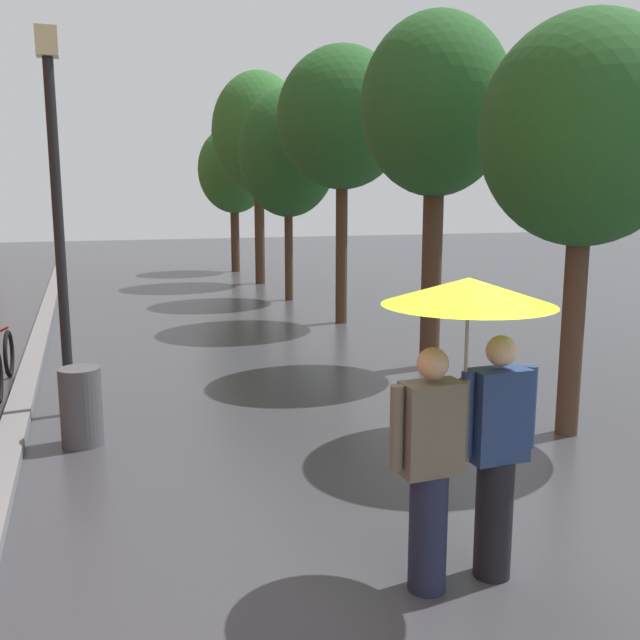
{
  "coord_description": "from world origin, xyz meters",
  "views": [
    {
      "loc": [
        -2.34,
        -4.16,
        2.65
      ],
      "look_at": [
        0.01,
        2.77,
        1.35
      ],
      "focal_mm": 39.2,
      "sensor_mm": 36.0,
      "label": 1
    }
  ],
  "objects_px": {
    "street_tree_1": "(436,109)",
    "street_lamp_post": "(57,198)",
    "street_tree_4": "(258,134)",
    "couple_under_umbrella": "(466,384)",
    "litter_bin": "(81,407)",
    "street_tree_3": "(288,153)",
    "street_tree_0": "(585,133)",
    "street_tree_2": "(342,119)",
    "street_tree_5": "(234,171)"
  },
  "relations": [
    {
      "from": "street_lamp_post",
      "to": "street_tree_2",
      "type": "bearing_deg",
      "value": 42.14
    },
    {
      "from": "street_tree_2",
      "to": "couple_under_umbrella",
      "type": "bearing_deg",
      "value": -105.78
    },
    {
      "from": "street_tree_1",
      "to": "litter_bin",
      "type": "xyz_separation_m",
      "value": [
        -5.17,
        -1.92,
        -3.49
      ]
    },
    {
      "from": "street_tree_0",
      "to": "street_tree_2",
      "type": "xyz_separation_m",
      "value": [
        0.04,
        7.4,
        0.87
      ]
    },
    {
      "from": "street_tree_0",
      "to": "street_tree_1",
      "type": "distance_m",
      "value": 3.35
    },
    {
      "from": "street_tree_0",
      "to": "street_tree_2",
      "type": "relative_size",
      "value": 0.81
    },
    {
      "from": "couple_under_umbrella",
      "to": "street_lamp_post",
      "type": "distance_m",
      "value": 5.66
    },
    {
      "from": "street_tree_0",
      "to": "street_tree_3",
      "type": "height_order",
      "value": "street_tree_3"
    },
    {
      "from": "street_tree_4",
      "to": "street_lamp_post",
      "type": "bearing_deg",
      "value": -114.16
    },
    {
      "from": "street_tree_0",
      "to": "couple_under_umbrella",
      "type": "height_order",
      "value": "street_tree_0"
    },
    {
      "from": "street_tree_2",
      "to": "street_tree_5",
      "type": "distance_m",
      "value": 10.76
    },
    {
      "from": "street_tree_1",
      "to": "street_tree_3",
      "type": "distance_m",
      "value": 7.61
    },
    {
      "from": "street_tree_3",
      "to": "litter_bin",
      "type": "distance_m",
      "value": 11.28
    },
    {
      "from": "street_tree_3",
      "to": "street_tree_4",
      "type": "height_order",
      "value": "street_tree_4"
    },
    {
      "from": "street_tree_0",
      "to": "couple_under_umbrella",
      "type": "bearing_deg",
      "value": -139.33
    },
    {
      "from": "street_tree_0",
      "to": "couple_under_umbrella",
      "type": "distance_m",
      "value": 4.04
    },
    {
      "from": "street_tree_0",
      "to": "street_tree_4",
      "type": "bearing_deg",
      "value": 89.81
    },
    {
      "from": "street_lamp_post",
      "to": "litter_bin",
      "type": "distance_m",
      "value": 2.5
    },
    {
      "from": "street_tree_5",
      "to": "street_lamp_post",
      "type": "bearing_deg",
      "value": -109.01
    },
    {
      "from": "street_tree_4",
      "to": "couple_under_umbrella",
      "type": "relative_size",
      "value": 2.94
    },
    {
      "from": "street_tree_2",
      "to": "street_lamp_post",
      "type": "height_order",
      "value": "street_tree_2"
    },
    {
      "from": "street_tree_0",
      "to": "litter_bin",
      "type": "height_order",
      "value": "street_tree_0"
    },
    {
      "from": "street_tree_1",
      "to": "couple_under_umbrella",
      "type": "distance_m",
      "value": 6.72
    },
    {
      "from": "street_tree_0",
      "to": "street_tree_1",
      "type": "relative_size",
      "value": 0.86
    },
    {
      "from": "street_tree_1",
      "to": "litter_bin",
      "type": "distance_m",
      "value": 6.52
    },
    {
      "from": "street_tree_4",
      "to": "street_tree_0",
      "type": "bearing_deg",
      "value": -90.19
    },
    {
      "from": "street_tree_0",
      "to": "litter_bin",
      "type": "xyz_separation_m",
      "value": [
        -5.18,
        1.38,
        -2.88
      ]
    },
    {
      "from": "street_tree_2",
      "to": "couple_under_umbrella",
      "type": "distance_m",
      "value": 10.48
    },
    {
      "from": "street_tree_2",
      "to": "couple_under_umbrella",
      "type": "height_order",
      "value": "street_tree_2"
    },
    {
      "from": "litter_bin",
      "to": "street_tree_4",
      "type": "bearing_deg",
      "value": 68.3
    },
    {
      "from": "street_tree_1",
      "to": "street_tree_4",
      "type": "height_order",
      "value": "street_tree_4"
    },
    {
      "from": "street_tree_1",
      "to": "street_tree_4",
      "type": "relative_size",
      "value": 0.84
    },
    {
      "from": "couple_under_umbrella",
      "to": "litter_bin",
      "type": "bearing_deg",
      "value": 123.7
    },
    {
      "from": "street_tree_2",
      "to": "street_tree_4",
      "type": "bearing_deg",
      "value": 89.94
    },
    {
      "from": "street_tree_1",
      "to": "street_lamp_post",
      "type": "relative_size",
      "value": 1.17
    },
    {
      "from": "litter_bin",
      "to": "street_tree_1",
      "type": "bearing_deg",
      "value": 20.34
    },
    {
      "from": "street_tree_3",
      "to": "street_lamp_post",
      "type": "relative_size",
      "value": 1.17
    },
    {
      "from": "street_tree_4",
      "to": "street_lamp_post",
      "type": "relative_size",
      "value": 1.39
    },
    {
      "from": "street_tree_2",
      "to": "street_lamp_post",
      "type": "xyz_separation_m",
      "value": [
        -5.37,
        -4.85,
        -1.55
      ]
    },
    {
      "from": "street_tree_5",
      "to": "street_lamp_post",
      "type": "height_order",
      "value": "street_tree_5"
    },
    {
      "from": "street_tree_2",
      "to": "street_tree_4",
      "type": "relative_size",
      "value": 0.9
    },
    {
      "from": "street_lamp_post",
      "to": "litter_bin",
      "type": "relative_size",
      "value": 5.32
    },
    {
      "from": "street_tree_4",
      "to": "street_tree_2",
      "type": "bearing_deg",
      "value": -90.06
    },
    {
      "from": "street_tree_1",
      "to": "street_tree_2",
      "type": "xyz_separation_m",
      "value": [
        0.06,
        4.1,
        0.26
      ]
    },
    {
      "from": "litter_bin",
      "to": "street_lamp_post",
      "type": "bearing_deg",
      "value": 96.99
    },
    {
      "from": "street_tree_5",
      "to": "street_lamp_post",
      "type": "xyz_separation_m",
      "value": [
        -5.37,
        -15.59,
        -0.89
      ]
    },
    {
      "from": "street_tree_3",
      "to": "street_tree_5",
      "type": "relative_size",
      "value": 1.05
    },
    {
      "from": "street_tree_5",
      "to": "street_tree_4",
      "type": "bearing_deg",
      "value": -89.98
    },
    {
      "from": "street_tree_1",
      "to": "litter_bin",
      "type": "relative_size",
      "value": 6.24
    },
    {
      "from": "street_tree_5",
      "to": "couple_under_umbrella",
      "type": "xyz_separation_m",
      "value": [
        -2.76,
        -20.47,
        -2.09
      ]
    }
  ]
}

